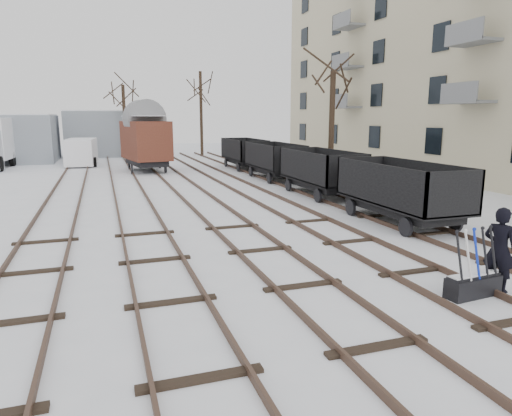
% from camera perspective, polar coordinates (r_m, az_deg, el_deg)
% --- Properties ---
extents(ground, '(120.00, 120.00, 0.00)m').
position_cam_1_polar(ground, '(10.65, 5.89, -9.77)').
color(ground, white).
rests_on(ground, ground).
extents(tracks, '(13.90, 52.00, 0.16)m').
position_cam_1_polar(tracks, '(23.38, -8.09, 1.95)').
color(tracks, black).
rests_on(tracks, ground).
extents(apartment_block, '(10.12, 45.00, 16.10)m').
position_cam_1_polar(apartment_block, '(33.62, 28.89, 17.16)').
color(apartment_block, beige).
rests_on(apartment_block, ground).
extents(shed_right, '(7.00, 6.00, 4.50)m').
position_cam_1_polar(shed_right, '(49.05, -18.62, 8.85)').
color(shed_right, gray).
rests_on(shed_right, ground).
extents(ground_frame, '(1.33, 0.54, 1.49)m').
position_cam_1_polar(ground_frame, '(11.02, 25.50, -8.54)').
color(ground_frame, black).
rests_on(ground_frame, ground).
extents(worker, '(0.69, 0.82, 1.90)m').
position_cam_1_polar(worker, '(11.42, 28.16, -4.60)').
color(worker, black).
rests_on(worker, ground).
extents(freight_wagon_a, '(2.18, 5.44, 2.22)m').
position_cam_1_polar(freight_wagon_a, '(17.40, 17.54, 0.93)').
color(freight_wagon_a, black).
rests_on(freight_wagon_a, ground).
extents(freight_wagon_b, '(2.18, 5.44, 2.22)m').
position_cam_1_polar(freight_wagon_b, '(22.81, 8.08, 3.68)').
color(freight_wagon_b, black).
rests_on(freight_wagon_b, ground).
extents(freight_wagon_c, '(2.18, 5.44, 2.22)m').
position_cam_1_polar(freight_wagon_c, '(28.63, 2.32, 5.31)').
color(freight_wagon_c, black).
rests_on(freight_wagon_c, ground).
extents(freight_wagon_d, '(2.18, 5.44, 2.22)m').
position_cam_1_polar(freight_wagon_d, '(34.66, -1.47, 6.35)').
color(freight_wagon_d, black).
rests_on(freight_wagon_d, ground).
extents(box_van_wagon, '(3.53, 5.52, 3.93)m').
position_cam_1_polar(box_van_wagon, '(33.84, -13.67, 8.37)').
color(box_van_wagon, black).
rests_on(box_van_wagon, ground).
extents(panel_van, '(2.46, 4.99, 2.13)m').
position_cam_1_polar(panel_van, '(39.48, -20.99, 6.59)').
color(panel_van, white).
rests_on(panel_van, ground).
extents(tree_near, '(0.30, 0.30, 6.21)m').
position_cam_1_polar(tree_near, '(25.17, 9.41, 9.50)').
color(tree_near, black).
rests_on(tree_near, ground).
extents(tree_far_left, '(0.30, 0.30, 6.75)m').
position_cam_1_polar(tree_far_left, '(44.74, -16.08, 10.26)').
color(tree_far_left, black).
rests_on(tree_far_left, ground).
extents(tree_far_right, '(0.30, 0.30, 8.22)m').
position_cam_1_polar(tree_far_right, '(46.29, -6.87, 11.54)').
color(tree_far_right, black).
rests_on(tree_far_right, ground).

